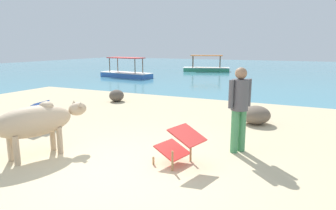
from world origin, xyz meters
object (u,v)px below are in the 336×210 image
object	(u,v)px
deck_chair_far	(41,114)
boat_blue	(126,73)
boat_green	(206,68)
cow	(37,121)
deck_chair_near	(180,144)
person_standing	(240,103)

from	to	relation	value
deck_chair_far	boat_blue	xyz separation A→B (m)	(-4.98, 11.34, -0.13)
deck_chair_far	boat_green	bearing A→B (deg)	87.36
cow	boat_green	world-z (taller)	boat_green
cow	deck_chair_far	size ratio (longest dim) A/B	2.15
deck_chair_near	person_standing	size ratio (longest dim) A/B	0.54
cow	person_standing	size ratio (longest dim) A/B	1.11
deck_chair_far	person_standing	world-z (taller)	person_standing
person_standing	boat_blue	world-z (taller)	person_standing
cow	boat_green	bearing A→B (deg)	27.48
boat_green	boat_blue	world-z (taller)	same
deck_chair_near	boat_green	distance (m)	19.44
cow	boat_green	xyz separation A→B (m)	(-3.12, 19.33, -0.41)
deck_chair_far	person_standing	bearing A→B (deg)	-2.42
cow	person_standing	xyz separation A→B (m)	(3.26, 1.81, 0.28)
deck_chair_near	person_standing	xyz separation A→B (m)	(0.75, 1.09, 0.56)
deck_chair_near	boat_green	size ratio (longest dim) A/B	0.23
person_standing	deck_chair_near	bearing A→B (deg)	93.16
deck_chair_near	person_standing	world-z (taller)	person_standing
person_standing	cow	bearing A→B (deg)	66.63
deck_chair_near	deck_chair_far	size ratio (longest dim) A/B	1.04
deck_chair_near	boat_blue	world-z (taller)	boat_blue
deck_chair_near	cow	bearing A→B (deg)	29.36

